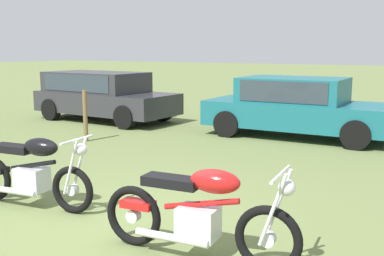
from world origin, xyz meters
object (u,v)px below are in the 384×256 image
(fence_post_wooden, at_px, (85,116))
(car_charcoal, at_px, (101,92))
(motorcycle_black, at_px, (32,172))
(car_teal, at_px, (296,104))
(motorcycle_red, at_px, (198,213))

(fence_post_wooden, bearing_deg, car_charcoal, 124.52)
(motorcycle_black, distance_m, car_teal, 6.95)
(motorcycle_red, xyz_separation_m, car_teal, (-1.24, 7.05, 0.32))
(motorcycle_red, bearing_deg, car_charcoal, 131.49)
(motorcycle_black, distance_m, fence_post_wooden, 4.56)
(motorcycle_red, height_order, car_charcoal, car_charcoal)
(car_teal, xyz_separation_m, fence_post_wooden, (-4.00, -3.00, -0.21))
(motorcycle_black, height_order, motorcycle_red, same)
(motorcycle_black, height_order, car_charcoal, car_charcoal)
(motorcycle_red, height_order, fence_post_wooden, fence_post_wooden)
(motorcycle_red, height_order, car_teal, car_teal)
(motorcycle_red, distance_m, fence_post_wooden, 6.63)
(motorcycle_red, relative_size, car_charcoal, 0.49)
(motorcycle_black, relative_size, car_teal, 0.45)
(motorcycle_red, bearing_deg, motorcycle_black, 169.48)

